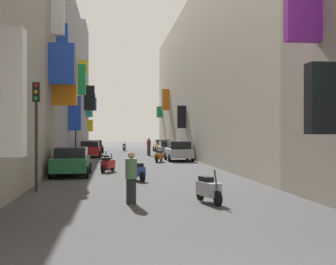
{
  "coord_description": "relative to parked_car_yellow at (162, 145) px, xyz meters",
  "views": [
    {
      "loc": [
        -1.64,
        -5.34,
        2.33
      ],
      "look_at": [
        2.78,
        31.24,
        2.27
      ],
      "focal_mm": 49.08,
      "sensor_mm": 36.0,
      "label": 1
    }
  ],
  "objects": [
    {
      "name": "ground_plane",
      "position": [
        -4.07,
        -17.97,
        -0.75
      ],
      "size": [
        140.0,
        140.0,
        0.0
      ],
      "primitive_type": "plane",
      "color": "#424244"
    },
    {
      "name": "building_left_mid_b",
      "position": [
        -12.07,
        -9.77,
        6.44
      ],
      "size": [
        7.29,
        28.35,
        14.38
      ],
      "color": "gray",
      "rests_on": "ground"
    },
    {
      "name": "building_left_mid_c",
      "position": [
        -12.05,
        8.21,
        7.41
      ],
      "size": [
        7.18,
        7.63,
        16.35
      ],
      "color": "gray",
      "rests_on": "ground"
    },
    {
      "name": "building_right_mid_b",
      "position": [
        3.92,
        -11.84,
        6.28
      ],
      "size": [
        6.82,
        47.75,
        14.07
      ],
      "color": "#BCB29E",
      "rests_on": "ground"
    },
    {
      "name": "parked_car_yellow",
      "position": [
        0.0,
        0.0,
        0.0
      ],
      "size": [
        1.86,
        4.07,
        1.41
      ],
      "color": "gold",
      "rests_on": "ground"
    },
    {
      "name": "parked_car_grey",
      "position": [
        -0.44,
        -9.83,
        0.02
      ],
      "size": [
        2.02,
        4.06,
        1.46
      ],
      "color": "slate",
      "rests_on": "ground"
    },
    {
      "name": "parked_car_red",
      "position": [
        -7.78,
        -10.54,
        0.02
      ],
      "size": [
        1.96,
        4.17,
        1.47
      ],
      "color": "#B21E1E",
      "rests_on": "ground"
    },
    {
      "name": "parked_car_silver",
      "position": [
        -0.45,
        -16.99,
        0.06
      ],
      "size": [
        2.0,
        3.97,
        1.56
      ],
      "color": "#B7B7BC",
      "rests_on": "ground"
    },
    {
      "name": "parked_car_green",
      "position": [
        -7.89,
        -28.63,
        0.04
      ],
      "size": [
        1.97,
        4.19,
        1.5
      ],
      "color": "#236638",
      "rests_on": "ground"
    },
    {
      "name": "parked_car_black",
      "position": [
        -7.67,
        -0.86,
        -0.02
      ],
      "size": [
        1.83,
        4.1,
        1.38
      ],
      "color": "black",
      "rests_on": "ground"
    },
    {
      "name": "scooter_green",
      "position": [
        -6.12,
        -24.09,
        -0.29
      ],
      "size": [
        0.5,
        1.91,
        1.13
      ],
      "color": "#287F3D",
      "rests_on": "ground"
    },
    {
      "name": "scooter_white",
      "position": [
        -4.3,
        2.8,
        -0.29
      ],
      "size": [
        0.56,
        1.94,
        1.13
      ],
      "color": "silver",
      "rests_on": "ground"
    },
    {
      "name": "scooter_orange",
      "position": [
        -2.19,
        -18.31,
        -0.29
      ],
      "size": [
        0.8,
        1.9,
        1.13
      ],
      "color": "orange",
      "rests_on": "ground"
    },
    {
      "name": "scooter_silver",
      "position": [
        -2.61,
        -38.62,
        -0.29
      ],
      "size": [
        0.67,
        1.82,
        1.13
      ],
      "color": "#ADADB2",
      "rests_on": "ground"
    },
    {
      "name": "scooter_blue",
      "position": [
        -4.57,
        -31.44,
        -0.29
      ],
      "size": [
        0.78,
        1.89,
        1.13
      ],
      "color": "#2D4CAD",
      "rests_on": "ground"
    },
    {
      "name": "scooter_red",
      "position": [
        -5.99,
        -26.71,
        -0.29
      ],
      "size": [
        0.84,
        1.89,
        1.13
      ],
      "color": "red",
      "rests_on": "ground"
    },
    {
      "name": "pedestrian_crossing",
      "position": [
        -5.12,
        -38.51,
        0.09
      ],
      "size": [
        0.51,
        0.51,
        1.68
      ],
      "color": "#252525",
      "rests_on": "ground"
    },
    {
      "name": "pedestrian_near_left",
      "position": [
        -2.21,
        -8.75,
        0.12
      ],
      "size": [
        0.52,
        0.52,
        1.74
      ],
      "color": "#3E3E3E",
      "rests_on": "ground"
    },
    {
      "name": "traffic_light_near_corner",
      "position": [
        -8.63,
        -16.35,
        2.28
      ],
      "size": [
        0.26,
        0.34,
        4.48
      ],
      "color": "#2D2D2D",
      "rests_on": "ground"
    },
    {
      "name": "traffic_light_far_corner",
      "position": [
        -8.65,
        -35.1,
        2.14
      ],
      "size": [
        0.26,
        0.34,
        4.24
      ],
      "color": "#2D2D2D",
      "rests_on": "ground"
    }
  ]
}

